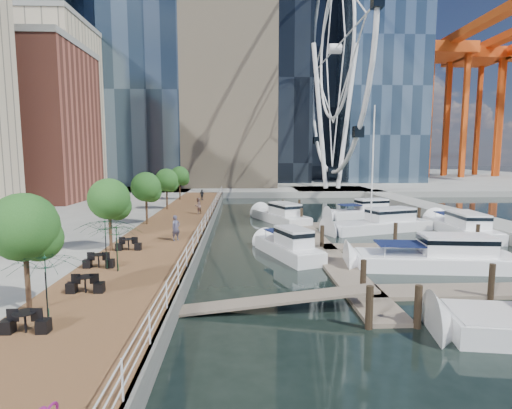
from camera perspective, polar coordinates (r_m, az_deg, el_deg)
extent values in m
plane|color=black|center=(22.60, 6.01, -11.08)|extent=(520.00, 520.00, 0.00)
cube|color=brown|center=(37.27, -11.32, -3.21)|extent=(6.00, 60.00, 1.00)
cube|color=#595954|center=(36.93, -6.71, -3.22)|extent=(0.25, 60.00, 1.00)
cube|color=gray|center=(123.46, -0.93, 3.91)|extent=(200.00, 114.00, 1.00)
cube|color=gray|center=(47.78, 26.69, -1.61)|extent=(4.00, 60.00, 1.00)
cube|color=gray|center=(75.53, 10.77, 1.88)|extent=(14.00, 12.00, 1.00)
cube|color=#6D6051|center=(32.60, 8.68, -5.33)|extent=(2.00, 32.00, 0.20)
cube|color=#6D6051|center=(23.82, 29.15, -10.74)|extent=(12.00, 2.00, 0.20)
cube|color=#6D6051|center=(32.44, 19.88, -5.73)|extent=(12.00, 2.00, 0.20)
cube|color=#6D6051|center=(41.68, 14.68, -2.80)|extent=(12.00, 2.00, 0.20)
cube|color=brown|center=(61.53, -28.68, 9.84)|extent=(12.00, 14.00, 20.00)
cube|color=#BCAD8E|center=(78.84, -27.63, 11.99)|extent=(14.00, 16.00, 28.00)
cylinder|color=white|center=(75.05, 9.10, 12.20)|extent=(0.80, 0.80, 26.00)
cylinder|color=white|center=(76.19, 12.87, 12.04)|extent=(0.80, 0.80, 26.00)
torus|color=white|center=(77.62, 11.22, 20.98)|extent=(0.70, 44.70, 44.70)
cylinder|color=#3F2B1C|center=(17.95, -29.85, -9.42)|extent=(0.20, 0.20, 2.40)
sphere|color=#265B1E|center=(17.51, -30.26, -2.80)|extent=(2.60, 2.60, 2.60)
cylinder|color=#3F2B1C|center=(26.97, -20.07, -3.69)|extent=(0.20, 0.20, 2.40)
sphere|color=#265B1E|center=(26.68, -20.26, 0.75)|extent=(2.60, 2.60, 2.60)
cylinder|color=#3F2B1C|center=(36.50, -15.35, -0.84)|extent=(0.20, 0.20, 2.40)
sphere|color=#265B1E|center=(36.29, -15.46, 2.45)|extent=(2.60, 2.60, 2.60)
cylinder|color=#3F2B1C|center=(46.23, -12.60, 0.83)|extent=(0.20, 0.20, 2.40)
sphere|color=#265B1E|center=(46.06, -12.67, 3.43)|extent=(2.60, 2.60, 2.60)
cylinder|color=#3F2B1C|center=(56.06, -10.81, 1.91)|extent=(0.20, 0.20, 2.40)
sphere|color=#265B1E|center=(55.92, -10.86, 4.06)|extent=(2.60, 2.60, 2.60)
imported|color=#555571|center=(28.96, -11.39, -3.30)|extent=(0.77, 0.76, 1.80)
imported|color=#88655E|center=(41.89, -8.31, -0.18)|extent=(1.00, 1.04, 1.69)
imported|color=#383C47|center=(54.93, -7.71, 1.41)|extent=(0.91, 0.86, 1.51)
imported|color=#0E3320|center=(16.67, -27.80, -10.39)|extent=(3.20, 3.24, 2.47)
imported|color=#103D19|center=(21.97, -19.29, -5.92)|extent=(2.96, 3.01, 2.47)
imported|color=#0E361E|center=(22.55, -20.68, -5.31)|extent=(3.41, 3.46, 2.73)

